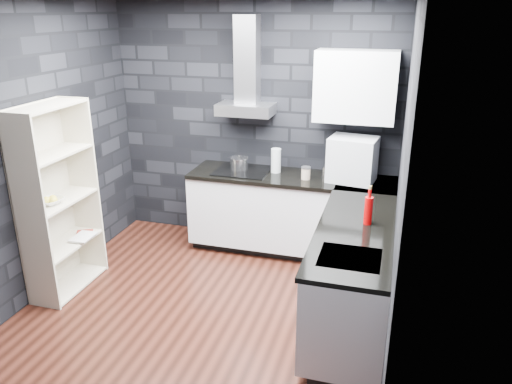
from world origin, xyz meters
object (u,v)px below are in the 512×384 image
at_px(appliance_garage, 352,160).
at_px(pot, 239,164).
at_px(utensil_crock, 327,173).
at_px(fruit_bowl, 51,201).
at_px(bookshelf, 59,201).
at_px(red_bottle, 368,211).
at_px(storage_jar, 306,174).
at_px(glass_vase, 276,161).

bearing_deg(appliance_garage, pot, -173.44).
xyz_separation_m(utensil_crock, fruit_bowl, (-2.30, -1.41, -0.03)).
bearing_deg(bookshelf, red_bottle, -1.42).
relative_size(red_bottle, fruit_bowl, 1.10).
bearing_deg(utensil_crock, pot, 176.11).
xyz_separation_m(bookshelf, fruit_bowl, (0.00, -0.10, 0.04)).
relative_size(storage_jar, red_bottle, 0.49).
height_order(glass_vase, storage_jar, glass_vase).
distance_m(utensil_crock, bookshelf, 2.65).
bearing_deg(appliance_garage, glass_vase, -176.51).
xyz_separation_m(pot, storage_jar, (0.76, -0.11, -0.01)).
bearing_deg(glass_vase, bookshelf, -140.90).
distance_m(pot, storage_jar, 0.77).
relative_size(glass_vase, bookshelf, 0.15).
distance_m(storage_jar, red_bottle, 1.23).
bearing_deg(fruit_bowl, storage_jar, 33.28).
xyz_separation_m(pot, fruit_bowl, (-1.32, -1.47, -0.03)).
bearing_deg(appliance_garage, bookshelf, -144.40).
distance_m(glass_vase, utensil_crock, 0.59).
height_order(pot, utensil_crock, utensil_crock).
bearing_deg(pot, utensil_crock, -3.89).
relative_size(appliance_garage, bookshelf, 0.26).
distance_m(storage_jar, appliance_garage, 0.50).
bearing_deg(red_bottle, bookshelf, -174.56).
height_order(pot, storage_jar, pot).
distance_m(red_bottle, fruit_bowl, 2.82).
relative_size(utensil_crock, bookshelf, 0.08).
relative_size(appliance_garage, red_bottle, 1.98).
bearing_deg(fruit_bowl, bookshelf, 90.00).
bearing_deg(storage_jar, glass_vase, 158.55).
bearing_deg(red_bottle, utensil_crock, 115.42).
relative_size(appliance_garage, fruit_bowl, 2.18).
bearing_deg(red_bottle, fruit_bowl, -172.45).
xyz_separation_m(storage_jar, appliance_garage, (0.46, 0.08, 0.17)).
xyz_separation_m(glass_vase, appliance_garage, (0.82, -0.06, 0.09)).
distance_m(pot, fruit_bowl, 1.98).
height_order(pot, fruit_bowl, pot).
height_order(glass_vase, red_bottle, glass_vase).
distance_m(appliance_garage, red_bottle, 1.11).
bearing_deg(bookshelf, utensil_crock, 22.63).
relative_size(storage_jar, utensil_crock, 0.84).
bearing_deg(pot, red_bottle, -36.79).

